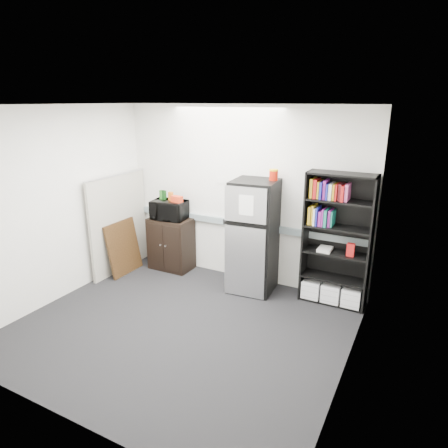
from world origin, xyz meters
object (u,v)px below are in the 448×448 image
(bookshelf, at_px, (337,241))
(refrigerator, at_px, (254,237))
(cabinet, at_px, (171,244))
(microwave, at_px, (169,210))
(cubicle_partition, at_px, (119,223))

(bookshelf, bearing_deg, refrigerator, -172.93)
(bookshelf, relative_size, refrigerator, 1.11)
(cabinet, xyz_separation_m, refrigerator, (1.54, -0.08, 0.40))
(microwave, bearing_deg, bookshelf, -5.89)
(cabinet, relative_size, refrigerator, 0.52)
(microwave, bearing_deg, cubicle_partition, -158.33)
(microwave, distance_m, refrigerator, 1.55)
(cabinet, xyz_separation_m, microwave, (0.00, -0.02, 0.59))
(cubicle_partition, height_order, refrigerator, refrigerator)
(microwave, xyz_separation_m, refrigerator, (1.54, -0.06, -0.20))
(cubicle_partition, xyz_separation_m, cabinet, (0.72, 0.42, -0.37))
(cubicle_partition, relative_size, microwave, 2.90)
(refrigerator, bearing_deg, bookshelf, 1.89)
(cabinet, relative_size, microwave, 1.57)
(bookshelf, distance_m, refrigerator, 1.18)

